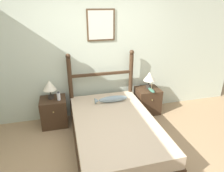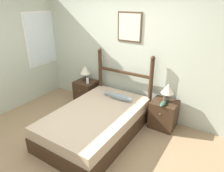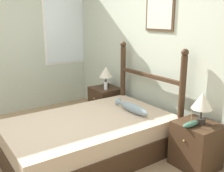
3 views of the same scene
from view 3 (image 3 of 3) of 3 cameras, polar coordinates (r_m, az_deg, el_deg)
ground_plane at (r=3.41m, az=-14.05°, el=-16.24°), size 16.00×16.00×0.00m
wall_back at (r=3.90m, az=9.28°, el=7.90°), size 6.40×0.08×2.55m
bed at (r=3.44m, az=-4.89°, el=-10.99°), size 1.31×2.08×0.48m
headboard at (r=3.84m, az=7.96°, el=-0.50°), size 1.32×0.09×1.36m
nightstand_left at (r=4.63m, az=-1.46°, el=-3.63°), size 0.48×0.46×0.55m
nightstand_right at (r=3.31m, az=17.86°, el=-12.11°), size 0.48×0.46×0.55m
table_lamp_left at (r=4.53m, az=-1.33°, el=2.89°), size 0.24×0.24×0.37m
table_lamp_right at (r=3.12m, az=19.05°, el=-3.39°), size 0.24×0.24×0.37m
bottle at (r=4.40m, az=-1.39°, el=0.14°), size 0.06×0.06×0.17m
model_boat at (r=3.08m, az=16.80°, el=-7.92°), size 0.08×0.25×0.21m
fish_pillow at (r=3.57m, az=4.37°, el=-4.73°), size 0.63×0.12×0.12m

